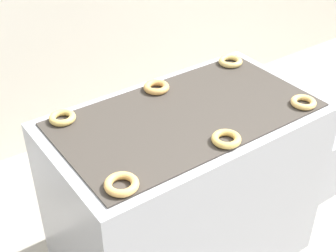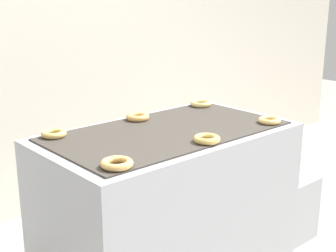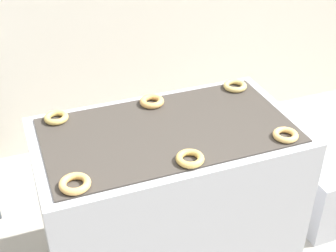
{
  "view_description": "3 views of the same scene",
  "coord_description": "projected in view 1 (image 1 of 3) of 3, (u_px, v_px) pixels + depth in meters",
  "views": [
    {
      "loc": [
        -1.12,
        -0.81,
        2.16
      ],
      "look_at": [
        0.0,
        0.77,
        0.83
      ],
      "focal_mm": 50.0,
      "sensor_mm": 36.0,
      "label": 1
    },
    {
      "loc": [
        -1.51,
        -1.09,
        1.65
      ],
      "look_at": [
        0.0,
        0.62,
        1.01
      ],
      "focal_mm": 50.0,
      "sensor_mm": 36.0,
      "label": 2
    },
    {
      "loc": [
        -0.67,
        -1.15,
        2.23
      ],
      "look_at": [
        0.0,
        0.62,
        1.01
      ],
      "focal_mm": 50.0,
      "sensor_mm": 36.0,
      "label": 3
    }
  ],
  "objects": [
    {
      "name": "donut_near_right",
      "position": [
        303.0,
        102.0,
        2.21
      ],
      "size": [
        0.12,
        0.12,
        0.03
      ],
      "primitive_type": "torus",
      "color": "#EBBC69",
      "rests_on": "fryer_machine"
    },
    {
      "name": "donut_far_center",
      "position": [
        156.0,
        87.0,
        2.32
      ],
      "size": [
        0.13,
        0.13,
        0.03
      ],
      "primitive_type": "torus",
      "color": "#E0A65A",
      "rests_on": "fryer_machine"
    },
    {
      "name": "donut_far_left",
      "position": [
        62.0,
        118.0,
        2.1
      ],
      "size": [
        0.12,
        0.12,
        0.03
      ],
      "primitive_type": "torus",
      "color": "#D7B55F",
      "rests_on": "fryer_machine"
    },
    {
      "name": "glaze_bin",
      "position": [
        315.0,
        159.0,
        3.1
      ],
      "size": [
        0.34,
        0.35,
        0.45
      ],
      "color": "#A8AAB2",
      "rests_on": "ground_plane"
    },
    {
      "name": "donut_near_left",
      "position": [
        122.0,
        184.0,
        1.73
      ],
      "size": [
        0.13,
        0.13,
        0.03
      ],
      "primitive_type": "torus",
      "color": "#E7B160",
      "rests_on": "fryer_machine"
    },
    {
      "name": "donut_far_right",
      "position": [
        230.0,
        61.0,
        2.56
      ],
      "size": [
        0.13,
        0.13,
        0.03
      ],
      "primitive_type": "torus",
      "color": "#D9BA69",
      "rests_on": "fryer_machine"
    },
    {
      "name": "fryer_machine",
      "position": [
        185.0,
        193.0,
        2.44
      ],
      "size": [
        1.31,
        0.74,
        0.99
      ],
      "color": "#A8AAB2",
      "rests_on": "ground_plane"
    },
    {
      "name": "donut_near_center",
      "position": [
        227.0,
        139.0,
        1.97
      ],
      "size": [
        0.13,
        0.13,
        0.03
      ],
      "primitive_type": "torus",
      "color": "#DCB45A",
      "rests_on": "fryer_machine"
    }
  ]
}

